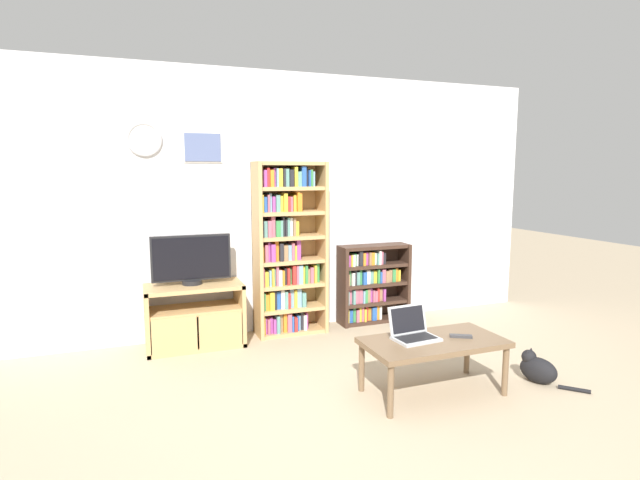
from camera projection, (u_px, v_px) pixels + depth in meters
The scene contains 10 objects.
ground_plane at pixel (371, 434), 3.10m from camera, with size 18.00×18.00×0.00m, color tan.
wall_back at pixel (270, 203), 5.03m from camera, with size 6.07×0.09×2.60m.
tv_stand at pixel (195, 316), 4.61m from camera, with size 0.88×0.44×0.59m.
television at pixel (191, 259), 4.58m from camera, with size 0.71×0.18×0.46m.
bookshelf_tall at pixel (286, 250), 4.95m from camera, with size 0.70×0.31×1.72m.
bookshelf_short at pixel (370, 284), 5.37m from camera, with size 0.77×0.25×0.84m.
coffee_table at pixel (433, 346), 3.63m from camera, with size 1.03×0.52×0.41m.
laptop at pixel (413, 331), 3.64m from camera, with size 0.34×0.28×0.23m.
remote_near_laptop at pixel (461, 336), 3.67m from camera, with size 0.16×0.12×0.02m.
cat at pixel (537, 369), 3.85m from camera, with size 0.35×0.47×0.25m.
Camera 1 is at (-1.33, -2.60, 1.62)m, focal length 28.00 mm.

